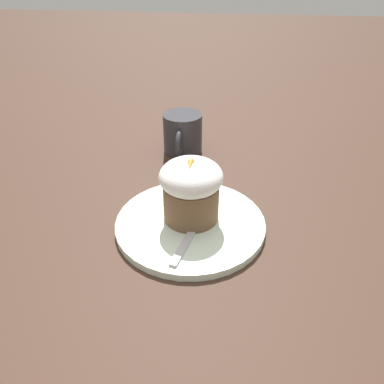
{
  "coord_description": "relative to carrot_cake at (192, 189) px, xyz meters",
  "views": [
    {
      "loc": [
        0.42,
        0.05,
        0.34
      ],
      "look_at": [
        -0.01,
        0.0,
        0.05
      ],
      "focal_mm": 35.0,
      "sensor_mm": 36.0,
      "label": 1
    }
  ],
  "objects": [
    {
      "name": "ground_plane",
      "position": [
        0.01,
        -0.0,
        -0.06
      ],
      "size": [
        4.0,
        4.0,
        0.0
      ],
      "primitive_type": "plane",
      "color": "#3D281E"
    },
    {
      "name": "dessert_plate",
      "position": [
        0.01,
        -0.0,
        -0.05
      ],
      "size": [
        0.21,
        0.21,
        0.01
      ],
      "color": "silver",
      "rests_on": "ground_plane"
    },
    {
      "name": "coffee_cup",
      "position": [
        -0.22,
        -0.05,
        -0.02
      ],
      "size": [
        0.1,
        0.07,
        0.08
      ],
      "color": "#2D2D33",
      "rests_on": "ground_plane"
    },
    {
      "name": "carrot_cake",
      "position": [
        0.0,
        0.0,
        0.0
      ],
      "size": [
        0.09,
        0.09,
        0.09
      ],
      "color": "brown",
      "rests_on": "dessert_plate"
    },
    {
      "name": "spoon",
      "position": [
        0.02,
        0.0,
        -0.05
      ],
      "size": [
        0.13,
        0.05,
        0.01
      ],
      "color": "#B7B7BC",
      "rests_on": "dessert_plate"
    }
  ]
}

